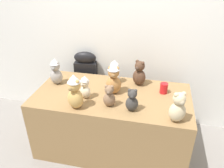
{
  "coord_description": "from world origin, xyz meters",
  "views": [
    {
      "loc": [
        0.42,
        -1.67,
        1.93
      ],
      "look_at": [
        0.0,
        0.25,
        0.83
      ],
      "focal_mm": 35.65,
      "sensor_mm": 36.0,
      "label": 1
    }
  ],
  "objects_px": {
    "teddy_bear_honey": "(75,92)",
    "teddy_bear_snow": "(115,72)",
    "instrument_case": "(87,85)",
    "party_cup_red": "(164,88)",
    "display_table": "(112,121)",
    "teddy_bear_mocha": "(109,96)",
    "teddy_bear_charcoal": "(132,101)",
    "teddy_bear_sand": "(178,108)",
    "teddy_bear_cocoa": "(139,74)",
    "teddy_bear_cream": "(85,87)",
    "teddy_bear_caramel": "(114,79)",
    "teddy_bear_ash": "(56,72)"
  },
  "relations": [
    {
      "from": "teddy_bear_sand",
      "to": "teddy_bear_cocoa",
      "type": "relative_size",
      "value": 1.0
    },
    {
      "from": "display_table",
      "to": "teddy_bear_cream",
      "type": "height_order",
      "value": "teddy_bear_cream"
    },
    {
      "from": "teddy_bear_caramel",
      "to": "teddy_bear_honey",
      "type": "bearing_deg",
      "value": -139.1
    },
    {
      "from": "teddy_bear_sand",
      "to": "teddy_bear_honey",
      "type": "relative_size",
      "value": 0.83
    },
    {
      "from": "teddy_bear_honey",
      "to": "teddy_bear_caramel",
      "type": "bearing_deg",
      "value": 71.0
    },
    {
      "from": "teddy_bear_charcoal",
      "to": "teddy_bear_cream",
      "type": "xyz_separation_m",
      "value": [
        -0.48,
        0.12,
        0.02
      ]
    },
    {
      "from": "teddy_bear_snow",
      "to": "teddy_bear_ash",
      "type": "bearing_deg",
      "value": -150.95
    },
    {
      "from": "teddy_bear_honey",
      "to": "teddy_bear_caramel",
      "type": "distance_m",
      "value": 0.44
    },
    {
      "from": "teddy_bear_ash",
      "to": "instrument_case",
      "type": "bearing_deg",
      "value": 69.57
    },
    {
      "from": "teddy_bear_cream",
      "to": "party_cup_red",
      "type": "relative_size",
      "value": 2.25
    },
    {
      "from": "teddy_bear_sand",
      "to": "teddy_bear_charcoal",
      "type": "height_order",
      "value": "teddy_bear_sand"
    },
    {
      "from": "instrument_case",
      "to": "teddy_bear_honey",
      "type": "height_order",
      "value": "teddy_bear_honey"
    },
    {
      "from": "teddy_bear_ash",
      "to": "teddy_bear_mocha",
      "type": "xyz_separation_m",
      "value": [
        0.67,
        -0.3,
        -0.04
      ]
    },
    {
      "from": "teddy_bear_cream",
      "to": "teddy_bear_honey",
      "type": "distance_m",
      "value": 0.19
    },
    {
      "from": "display_table",
      "to": "teddy_bear_honey",
      "type": "xyz_separation_m",
      "value": [
        -0.28,
        -0.3,
        0.52
      ]
    },
    {
      "from": "teddy_bear_sand",
      "to": "teddy_bear_charcoal",
      "type": "distance_m",
      "value": 0.4
    },
    {
      "from": "teddy_bear_charcoal",
      "to": "teddy_bear_snow",
      "type": "relative_size",
      "value": 0.82
    },
    {
      "from": "teddy_bear_honey",
      "to": "teddy_bear_snow",
      "type": "height_order",
      "value": "teddy_bear_honey"
    },
    {
      "from": "teddy_bear_cream",
      "to": "display_table",
      "type": "bearing_deg",
      "value": 53.12
    },
    {
      "from": "instrument_case",
      "to": "teddy_bear_honey",
      "type": "xyz_separation_m",
      "value": [
        0.18,
        -0.84,
        0.4
      ]
    },
    {
      "from": "teddy_bear_charcoal",
      "to": "teddy_bear_cocoa",
      "type": "bearing_deg",
      "value": 84.34
    },
    {
      "from": "teddy_bear_honey",
      "to": "teddy_bear_snow",
      "type": "relative_size",
      "value": 1.25
    },
    {
      "from": "teddy_bear_charcoal",
      "to": "teddy_bear_snow",
      "type": "height_order",
      "value": "teddy_bear_snow"
    },
    {
      "from": "instrument_case",
      "to": "party_cup_red",
      "type": "height_order",
      "value": "instrument_case"
    },
    {
      "from": "teddy_bear_charcoal",
      "to": "party_cup_red",
      "type": "bearing_deg",
      "value": 48.84
    },
    {
      "from": "display_table",
      "to": "teddy_bear_mocha",
      "type": "bearing_deg",
      "value": -84.55
    },
    {
      "from": "instrument_case",
      "to": "teddy_bear_sand",
      "type": "bearing_deg",
      "value": -43.48
    },
    {
      "from": "teddy_bear_ash",
      "to": "teddy_bear_sand",
      "type": "relative_size",
      "value": 1.06
    },
    {
      "from": "teddy_bear_mocha",
      "to": "teddy_bear_snow",
      "type": "distance_m",
      "value": 0.47
    },
    {
      "from": "teddy_bear_sand",
      "to": "party_cup_red",
      "type": "xyz_separation_m",
      "value": [
        -0.11,
        0.45,
        -0.08
      ]
    },
    {
      "from": "teddy_bear_honey",
      "to": "party_cup_red",
      "type": "relative_size",
      "value": 3.14
    },
    {
      "from": "display_table",
      "to": "instrument_case",
      "type": "distance_m",
      "value": 0.72
    },
    {
      "from": "teddy_bear_caramel",
      "to": "instrument_case",
      "type": "bearing_deg",
      "value": 125.25
    },
    {
      "from": "teddy_bear_snow",
      "to": "teddy_bear_caramel",
      "type": "bearing_deg",
      "value": -66.06
    },
    {
      "from": "teddy_bear_mocha",
      "to": "teddy_bear_caramel",
      "type": "bearing_deg",
      "value": 87.56
    },
    {
      "from": "instrument_case",
      "to": "teddy_bear_sand",
      "type": "height_order",
      "value": "teddy_bear_sand"
    },
    {
      "from": "teddy_bear_charcoal",
      "to": "party_cup_red",
      "type": "height_order",
      "value": "teddy_bear_charcoal"
    },
    {
      "from": "teddy_bear_honey",
      "to": "teddy_bear_caramel",
      "type": "xyz_separation_m",
      "value": [
        0.29,
        0.33,
        -0.0
      ]
    },
    {
      "from": "instrument_case",
      "to": "party_cup_red",
      "type": "xyz_separation_m",
      "value": [
        0.98,
        -0.39,
        0.29
      ]
    },
    {
      "from": "teddy_bear_mocha",
      "to": "teddy_bear_sand",
      "type": "bearing_deg",
      "value": -13.74
    },
    {
      "from": "teddy_bear_cocoa",
      "to": "teddy_bear_sand",
      "type": "bearing_deg",
      "value": -27.88
    },
    {
      "from": "teddy_bear_snow",
      "to": "teddy_bear_sand",
      "type": "bearing_deg",
      "value": -25.63
    },
    {
      "from": "teddy_bear_charcoal",
      "to": "teddy_bear_cream",
      "type": "relative_size",
      "value": 0.92
    },
    {
      "from": "teddy_bear_sand",
      "to": "teddy_bear_cocoa",
      "type": "distance_m",
      "value": 0.69
    },
    {
      "from": "instrument_case",
      "to": "teddy_bear_ash",
      "type": "relative_size",
      "value": 3.07
    },
    {
      "from": "instrument_case",
      "to": "teddy_bear_snow",
      "type": "xyz_separation_m",
      "value": [
        0.44,
        -0.28,
        0.37
      ]
    },
    {
      "from": "teddy_bear_ash",
      "to": "teddy_bear_honey",
      "type": "distance_m",
      "value": 0.54
    },
    {
      "from": "teddy_bear_sand",
      "to": "teddy_bear_honey",
      "type": "distance_m",
      "value": 0.92
    },
    {
      "from": "display_table",
      "to": "teddy_bear_caramel",
      "type": "relative_size",
      "value": 4.71
    },
    {
      "from": "instrument_case",
      "to": "teddy_bear_cocoa",
      "type": "distance_m",
      "value": 0.84
    }
  ]
}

